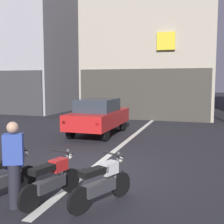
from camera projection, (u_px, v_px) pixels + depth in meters
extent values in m
plane|color=#232328|center=(90.00, 170.00, 7.77)|extent=(120.00, 120.00, 0.00)
cube|color=silver|center=(137.00, 133.00, 13.47)|extent=(0.20, 18.00, 0.01)
cube|color=#9E9EA3|center=(24.00, 7.00, 24.07)|extent=(8.36, 7.97, 17.31)
cube|color=#B2A893|center=(153.00, 38.00, 21.12)|extent=(8.58, 7.85, 11.25)
cube|color=#3E3A33|center=(142.00, 95.00, 17.78)|extent=(8.24, 0.10, 3.20)
cube|color=yellow|center=(166.00, 41.00, 16.94)|extent=(1.09, 0.16, 1.05)
cylinder|color=black|center=(94.00, 123.00, 14.48)|extent=(0.19, 0.64, 0.64)
cylinder|color=black|center=(123.00, 124.00, 14.00)|extent=(0.19, 0.64, 0.64)
cylinder|color=black|center=(71.00, 131.00, 12.02)|extent=(0.19, 0.64, 0.64)
cylinder|color=black|center=(105.00, 133.00, 11.55)|extent=(0.19, 0.64, 0.64)
cube|color=red|center=(99.00, 118.00, 12.97)|extent=(1.81, 4.12, 0.66)
cube|color=#2D3842|center=(98.00, 105.00, 12.76)|extent=(1.57, 1.99, 0.56)
cube|color=red|center=(64.00, 122.00, 11.27)|extent=(0.14, 0.06, 0.12)
cube|color=red|center=(97.00, 124.00, 10.84)|extent=(0.14, 0.06, 0.12)
cylinder|color=black|center=(27.00, 177.00, 6.45)|extent=(0.20, 0.52, 0.52)
cube|color=#38383D|center=(4.00, 180.00, 5.91)|extent=(0.38, 0.76, 0.22)
cube|color=#233DB7|center=(13.00, 162.00, 6.09)|extent=(0.30, 0.40, 0.24)
cylinder|color=#4C4C51|center=(21.00, 163.00, 6.28)|extent=(0.13, 0.25, 0.70)
cylinder|color=black|center=(18.00, 149.00, 6.18)|extent=(0.54, 0.17, 0.04)
sphere|color=silver|center=(26.00, 154.00, 6.37)|extent=(0.12, 0.12, 0.12)
cylinder|color=black|center=(71.00, 180.00, 6.24)|extent=(0.21, 0.52, 0.52)
cylinder|color=black|center=(29.00, 198.00, 5.28)|extent=(0.21, 0.52, 0.52)
cube|color=#38383D|center=(50.00, 184.00, 5.70)|extent=(0.39, 0.76, 0.22)
cube|color=black|center=(44.00, 169.00, 5.54)|extent=(0.37, 0.64, 0.12)
cube|color=red|center=(59.00, 165.00, 5.88)|extent=(0.31, 0.41, 0.24)
cylinder|color=#4C4C51|center=(66.00, 165.00, 6.07)|extent=(0.13, 0.25, 0.70)
cylinder|color=black|center=(63.00, 151.00, 5.97)|extent=(0.54, 0.18, 0.04)
sphere|color=silver|center=(70.00, 156.00, 6.16)|extent=(0.12, 0.12, 0.12)
cylinder|color=black|center=(121.00, 184.00, 5.99)|extent=(0.29, 0.50, 0.52)
cylinder|color=black|center=(79.00, 201.00, 5.15)|extent=(0.29, 0.50, 0.52)
cube|color=#38383D|center=(100.00, 187.00, 5.52)|extent=(0.50, 0.75, 0.22)
cube|color=black|center=(94.00, 172.00, 5.37)|extent=(0.46, 0.64, 0.12)
cube|color=silver|center=(109.00, 168.00, 5.67)|extent=(0.35, 0.42, 0.24)
cylinder|color=#4C4C51|center=(116.00, 169.00, 5.84)|extent=(0.17, 0.24, 0.70)
cylinder|color=black|center=(113.00, 154.00, 5.75)|extent=(0.51, 0.27, 0.04)
sphere|color=silver|center=(120.00, 160.00, 5.91)|extent=(0.12, 0.12, 0.12)
cylinder|color=#23232D|center=(15.00, 186.00, 5.44)|extent=(0.24, 0.24, 0.86)
cube|color=#334CA5|center=(13.00, 149.00, 5.36)|extent=(0.42, 0.35, 0.58)
sphere|color=tan|center=(13.00, 128.00, 5.32)|extent=(0.22, 0.22, 0.22)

